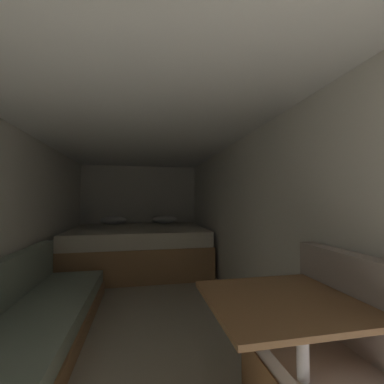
{
  "coord_description": "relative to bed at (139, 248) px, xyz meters",
  "views": [
    {
      "loc": [
        0.05,
        -0.63,
        1.22
      ],
      "look_at": [
        0.64,
        2.32,
        1.32
      ],
      "focal_mm": 23.21,
      "sensor_mm": 36.0,
      "label": 1
    }
  ],
  "objects": [
    {
      "name": "ceiling_slab",
      "position": [
        0.0,
        -1.86,
        1.6
      ],
      "size": [
        2.49,
        5.55,
        0.05
      ],
      "primitive_type": "cube",
      "color": "white",
      "rests_on": "wall_left"
    },
    {
      "name": "dinette_table",
      "position": [
        0.71,
        -3.41,
        0.27
      ],
      "size": [
        0.7,
        0.66,
        0.75
      ],
      "color": "brown",
      "rests_on": "ground"
    },
    {
      "name": "wall_left",
      "position": [
        -1.22,
        -1.86,
        0.6
      ],
      "size": [
        0.05,
        5.55,
        1.95
      ],
      "primitive_type": "cube",
      "color": "silver",
      "rests_on": "ground"
    },
    {
      "name": "bed",
      "position": [
        0.0,
        0.0,
        0.0
      ],
      "size": [
        2.27,
        1.76,
        0.9
      ],
      "color": "#9E7247",
      "rests_on": "ground"
    },
    {
      "name": "ground_plane",
      "position": [
        0.0,
        -1.86,
        -0.37
      ],
      "size": [
        7.55,
        7.55,
        0.0
      ],
      "primitive_type": "plane",
      "color": "#B2A893"
    },
    {
      "name": "wall_right",
      "position": [
        1.22,
        -1.86,
        0.6
      ],
      "size": [
        0.05,
        5.55,
        1.95
      ],
      "primitive_type": "cube",
      "color": "silver",
      "rests_on": "ground"
    },
    {
      "name": "wall_back",
      "position": [
        0.0,
        0.94,
        0.6
      ],
      "size": [
        2.49,
        0.05,
        1.95
      ],
      "primitive_type": "cube",
      "color": "silver",
      "rests_on": "ground"
    },
    {
      "name": "sofa_left",
      "position": [
        -0.86,
        -2.64,
        -0.16
      ],
      "size": [
        0.74,
        3.2,
        0.71
      ],
      "color": "#9E7247",
      "rests_on": "ground"
    }
  ]
}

